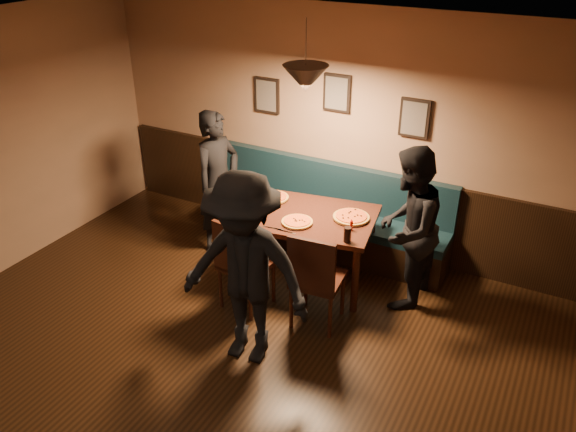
% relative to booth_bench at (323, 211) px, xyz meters
% --- Properties ---
extents(floor, '(7.00, 7.00, 0.00)m').
position_rel_booth_bench_xyz_m(floor, '(0.00, -3.20, -0.50)').
color(floor, black).
rests_on(floor, ground).
extents(ceiling, '(7.00, 7.00, 0.00)m').
position_rel_booth_bench_xyz_m(ceiling, '(0.00, -3.20, 2.30)').
color(ceiling, silver).
rests_on(ceiling, ground).
extents(wall_back, '(6.00, 0.00, 6.00)m').
position_rel_booth_bench_xyz_m(wall_back, '(0.00, 0.30, 0.90)').
color(wall_back, '#8C704F').
rests_on(wall_back, ground).
extents(wainscot, '(5.88, 0.06, 1.00)m').
position_rel_booth_bench_xyz_m(wainscot, '(0.00, 0.27, 0.00)').
color(wainscot, black).
rests_on(wainscot, ground).
extents(booth_bench, '(3.00, 0.60, 1.00)m').
position_rel_booth_bench_xyz_m(booth_bench, '(0.00, 0.00, 0.00)').
color(booth_bench, '#0F232D').
rests_on(booth_bench, ground).
extents(picture_left, '(0.32, 0.04, 0.42)m').
position_rel_booth_bench_xyz_m(picture_left, '(-0.90, 0.27, 1.20)').
color(picture_left, black).
rests_on(picture_left, wall_back).
extents(picture_center, '(0.32, 0.04, 0.42)m').
position_rel_booth_bench_xyz_m(picture_center, '(0.00, 0.27, 1.35)').
color(picture_center, black).
rests_on(picture_center, wall_back).
extents(picture_right, '(0.32, 0.04, 0.42)m').
position_rel_booth_bench_xyz_m(picture_right, '(0.90, 0.27, 1.20)').
color(picture_right, black).
rests_on(picture_right, wall_back).
extents(pendant_lamp, '(0.44, 0.44, 0.25)m').
position_rel_booth_bench_xyz_m(pendant_lamp, '(0.09, -0.71, 1.75)').
color(pendant_lamp, black).
rests_on(pendant_lamp, ceiling).
extents(dining_table, '(1.64, 1.20, 0.80)m').
position_rel_booth_bench_xyz_m(dining_table, '(0.09, -0.71, -0.10)').
color(dining_table, black).
rests_on(dining_table, floor).
extents(chair_near_left, '(0.50, 0.50, 1.02)m').
position_rel_booth_bench_xyz_m(chair_near_left, '(-0.20, -1.41, 0.01)').
color(chair_near_left, black).
rests_on(chair_near_left, floor).
extents(chair_near_right, '(0.51, 0.51, 1.05)m').
position_rel_booth_bench_xyz_m(chair_near_right, '(0.56, -1.32, 0.02)').
color(chair_near_right, black).
rests_on(chair_near_right, floor).
extents(diner_left, '(0.52, 0.69, 1.71)m').
position_rel_booth_bench_xyz_m(diner_left, '(-1.10, -0.55, 0.36)').
color(diner_left, black).
rests_on(diner_left, floor).
extents(diner_right, '(0.66, 0.84, 1.71)m').
position_rel_booth_bench_xyz_m(diner_right, '(1.18, -0.58, 0.35)').
color(diner_right, black).
rests_on(diner_right, floor).
extents(diner_front, '(1.25, 0.80, 1.83)m').
position_rel_booth_bench_xyz_m(diner_front, '(0.20, -2.06, 0.42)').
color(diner_front, black).
rests_on(diner_front, floor).
extents(pizza_a, '(0.41, 0.41, 0.04)m').
position_rel_booth_bench_xyz_m(pizza_a, '(-0.37, -0.54, 0.32)').
color(pizza_a, orange).
rests_on(pizza_a, dining_table).
extents(pizza_b, '(0.40, 0.40, 0.04)m').
position_rel_booth_bench_xyz_m(pizza_b, '(0.12, -0.92, 0.32)').
color(pizza_b, orange).
rests_on(pizza_b, dining_table).
extents(pizza_c, '(0.45, 0.45, 0.04)m').
position_rel_booth_bench_xyz_m(pizza_c, '(0.57, -0.57, 0.33)').
color(pizza_c, '#CD5D26').
rests_on(pizza_c, dining_table).
extents(soda_glass, '(0.10, 0.10, 0.15)m').
position_rel_booth_bench_xyz_m(soda_glass, '(0.71, -1.01, 0.38)').
color(soda_glass, black).
rests_on(soda_glass, dining_table).
extents(tabasco_bottle, '(0.03, 0.03, 0.13)m').
position_rel_booth_bench_xyz_m(tabasco_bottle, '(0.66, -0.79, 0.37)').
color(tabasco_bottle, '#A31005').
rests_on(tabasco_bottle, dining_table).
extents(napkin_a, '(0.17, 0.17, 0.01)m').
position_rel_booth_bench_xyz_m(napkin_a, '(-0.53, -0.47, 0.31)').
color(napkin_a, '#1C6C2E').
rests_on(napkin_a, dining_table).
extents(napkin_b, '(0.18, 0.18, 0.01)m').
position_rel_booth_bench_xyz_m(napkin_b, '(-0.50, -0.99, 0.31)').
color(napkin_b, '#217C25').
rests_on(napkin_b, dining_table).
extents(cutlery_set, '(0.20, 0.03, 0.00)m').
position_rel_booth_bench_xyz_m(cutlery_set, '(0.01, -1.12, 0.31)').
color(cutlery_set, white).
rests_on(cutlery_set, dining_table).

